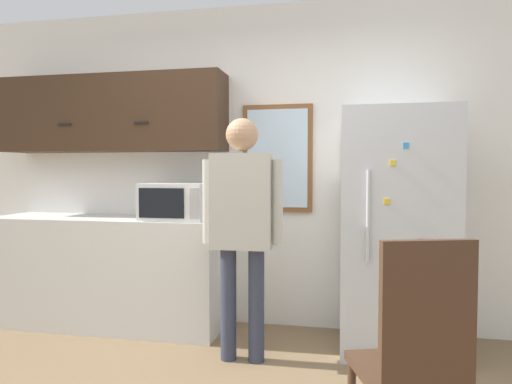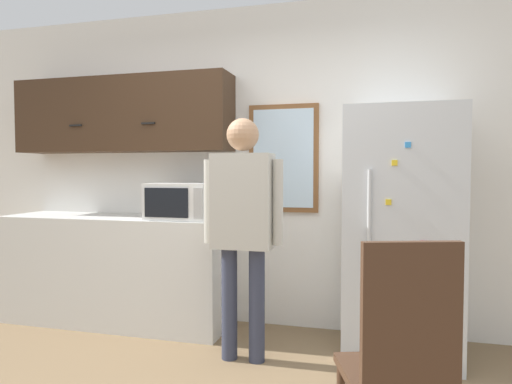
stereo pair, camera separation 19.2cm
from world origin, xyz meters
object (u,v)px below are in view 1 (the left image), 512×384
Objects in this scene: microwave at (177,201)px; person at (242,214)px; chair at (416,352)px; refrigerator at (396,231)px.

microwave is 0.77m from person.
chair is at bearing -47.39° from person.
refrigerator is at bearing -110.08° from chair.
refrigerator reaches higher than microwave.
refrigerator is 1.49m from chair.
refrigerator is at bearing -0.18° from microwave.
person is 1.61× the size of chair.
person reaches higher than chair.
refrigerator reaches higher than chair.
person is at bearing -64.05° from chair.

